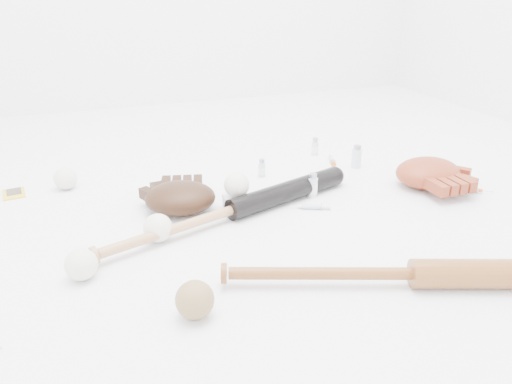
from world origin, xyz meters
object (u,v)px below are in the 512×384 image
object	(u,v)px
bat_wood	(416,274)
bat_dark	(233,209)
glove_dark	(180,197)
pedestal	(237,203)

from	to	relation	value
bat_wood	bat_dark	bearing A→B (deg)	141.77
bat_dark	glove_dark	world-z (taller)	glove_dark
bat_wood	glove_dark	size ratio (longest dim) A/B	3.72
bat_dark	glove_dark	distance (m)	0.17
glove_dark	bat_dark	bearing A→B (deg)	-25.01
glove_dark	bat_wood	bearing A→B (deg)	-39.33
bat_dark	glove_dark	xyz separation A→B (m)	(-0.13, 0.11, 0.01)
bat_dark	bat_wood	world-z (taller)	bat_wood
bat_dark	pedestal	bearing A→B (deg)	45.50
glove_dark	pedestal	xyz separation A→B (m)	(0.16, -0.05, -0.02)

